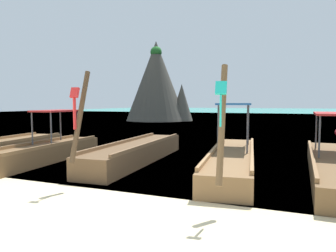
{
  "coord_description": "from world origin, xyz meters",
  "views": [
    {
      "loc": [
        3.24,
        -3.62,
        2.0
      ],
      "look_at": [
        0.0,
        4.39,
        1.36
      ],
      "focal_mm": 33.43,
      "sensor_mm": 36.0,
      "label": 1
    }
  ],
  "objects_px": {
    "karst_rock": "(158,82)",
    "longtail_boat_red_ribbon": "(137,152)",
    "longtail_boat_violet_ribbon": "(6,146)",
    "longtail_boat_green_ribbon": "(45,151)",
    "longtail_boat_turquoise_ribbon": "(233,158)"
  },
  "relations": [
    {
      "from": "karst_rock",
      "to": "longtail_boat_green_ribbon",
      "type": "bearing_deg",
      "value": -74.95
    },
    {
      "from": "longtail_boat_red_ribbon",
      "to": "longtail_boat_turquoise_ribbon",
      "type": "distance_m",
      "value": 3.25
    },
    {
      "from": "longtail_boat_green_ribbon",
      "to": "longtail_boat_red_ribbon",
      "type": "xyz_separation_m",
      "value": [
        2.95,
        1.11,
        -0.02
      ]
    },
    {
      "from": "longtail_boat_green_ribbon",
      "to": "longtail_boat_red_ribbon",
      "type": "height_order",
      "value": "longtail_boat_red_ribbon"
    },
    {
      "from": "longtail_boat_violet_ribbon",
      "to": "karst_rock",
      "type": "relative_size",
      "value": 0.7
    },
    {
      "from": "longtail_boat_green_ribbon",
      "to": "karst_rock",
      "type": "bearing_deg",
      "value": 105.05
    },
    {
      "from": "longtail_boat_red_ribbon",
      "to": "longtail_boat_green_ribbon",
      "type": "bearing_deg",
      "value": -159.43
    },
    {
      "from": "longtail_boat_violet_ribbon",
      "to": "longtail_boat_red_ribbon",
      "type": "relative_size",
      "value": 0.92
    },
    {
      "from": "longtail_boat_green_ribbon",
      "to": "karst_rock",
      "type": "distance_m",
      "value": 25.51
    },
    {
      "from": "karst_rock",
      "to": "longtail_boat_red_ribbon",
      "type": "bearing_deg",
      "value": -67.76
    },
    {
      "from": "longtail_boat_violet_ribbon",
      "to": "karst_rock",
      "type": "distance_m",
      "value": 23.95
    },
    {
      "from": "longtail_boat_green_ribbon",
      "to": "karst_rock",
      "type": "relative_size",
      "value": 0.63
    },
    {
      "from": "longtail_boat_red_ribbon",
      "to": "karst_rock",
      "type": "distance_m",
      "value": 25.41
    },
    {
      "from": "longtail_boat_red_ribbon",
      "to": "longtail_boat_turquoise_ribbon",
      "type": "xyz_separation_m",
      "value": [
        3.25,
        -0.03,
        0.01
      ]
    },
    {
      "from": "longtail_boat_turquoise_ribbon",
      "to": "karst_rock",
      "type": "relative_size",
      "value": 0.82
    }
  ]
}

